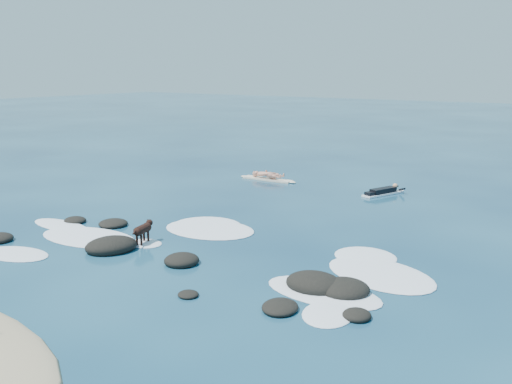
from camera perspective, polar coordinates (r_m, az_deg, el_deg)
The scene contains 6 objects.
ground at distance 17.83m, azimuth -8.32°, elevation -4.95°, with size 160.00×160.00×0.00m, color #0A2642.
reef_rocks at distance 16.76m, azimuth -14.00°, elevation -5.95°, with size 14.74×6.10×0.54m.
breaking_foam at distance 17.09m, azimuth -4.42°, elevation -5.59°, with size 14.05×7.43×0.12m.
standing_surfer_rig at distance 27.09m, azimuth 1.18°, elevation 2.62°, with size 3.06×0.61×1.74m.
paddling_surfer_rig at distance 24.66m, azimuth 12.65°, elevation 0.05°, with size 1.37×2.28×0.40m.
dog at distance 17.60m, azimuth -11.21°, elevation -3.66°, with size 0.45×1.12×0.72m.
Camera 1 is at (11.51, -12.56, 5.26)m, focal length 40.00 mm.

